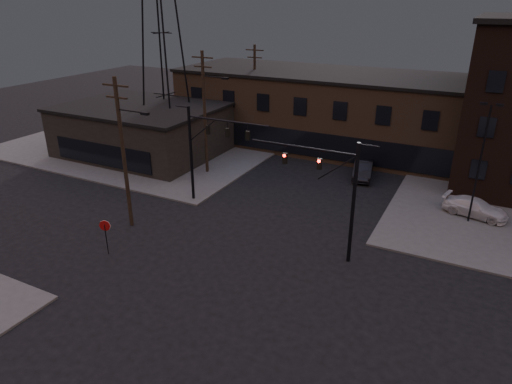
# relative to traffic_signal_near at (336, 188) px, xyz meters

# --- Properties ---
(ground) EXTENTS (140.00, 140.00, 0.00)m
(ground) POSITION_rel_traffic_signal_near_xyz_m (-5.36, -4.50, -4.93)
(ground) COLOR black
(ground) RESTS_ON ground
(sidewalk_nw) EXTENTS (30.00, 30.00, 0.15)m
(sidewalk_nw) POSITION_rel_traffic_signal_near_xyz_m (-27.36, 17.50, -4.86)
(sidewalk_nw) COLOR #474744
(sidewalk_nw) RESTS_ON ground
(building_row) EXTENTS (40.00, 12.00, 8.00)m
(building_row) POSITION_rel_traffic_signal_near_xyz_m (-5.36, 23.50, -0.93)
(building_row) COLOR brown
(building_row) RESTS_ON ground
(building_left) EXTENTS (16.00, 12.00, 5.00)m
(building_left) POSITION_rel_traffic_signal_near_xyz_m (-25.36, 11.50, -2.43)
(building_left) COLOR black
(building_left) RESTS_ON ground
(traffic_signal_near) EXTENTS (7.12, 0.24, 8.00)m
(traffic_signal_near) POSITION_rel_traffic_signal_near_xyz_m (0.00, 0.00, 0.00)
(traffic_signal_near) COLOR black
(traffic_signal_near) RESTS_ON ground
(traffic_signal_far) EXTENTS (7.12, 0.24, 8.00)m
(traffic_signal_far) POSITION_rel_traffic_signal_near_xyz_m (-12.07, 3.50, 0.08)
(traffic_signal_far) COLOR black
(traffic_signal_far) RESTS_ON ground
(stop_sign) EXTENTS (0.72, 0.33, 2.48)m
(stop_sign) POSITION_rel_traffic_signal_near_xyz_m (-13.36, -6.49, -3.09)
(stop_sign) COLOR black
(stop_sign) RESTS_ON ground
(utility_pole_near) EXTENTS (3.70, 0.28, 11.00)m
(utility_pole_near) POSITION_rel_traffic_signal_near_xyz_m (-14.79, -2.50, 0.94)
(utility_pole_near) COLOR black
(utility_pole_near) RESTS_ON ground
(utility_pole_mid) EXTENTS (3.70, 0.28, 11.50)m
(utility_pole_mid) POSITION_rel_traffic_signal_near_xyz_m (-15.79, 9.50, 1.19)
(utility_pole_mid) COLOR black
(utility_pole_mid) RESTS_ON ground
(utility_pole_far) EXTENTS (2.20, 0.28, 11.00)m
(utility_pole_far) POSITION_rel_traffic_signal_near_xyz_m (-16.86, 21.50, 0.85)
(utility_pole_far) COLOR black
(utility_pole_far) RESTS_ON ground
(transmission_tower) EXTENTS (7.00, 7.00, 25.00)m
(transmission_tower) POSITION_rel_traffic_signal_near_xyz_m (-23.36, 13.50, 7.57)
(transmission_tower) COLOR black
(transmission_tower) RESTS_ON ground
(lot_light_a) EXTENTS (1.50, 0.28, 9.14)m
(lot_light_a) POSITION_rel_traffic_signal_near_xyz_m (7.64, 9.50, 0.58)
(lot_light_a) COLOR black
(lot_light_a) RESTS_ON ground
(parked_car_lot_a) EXTENTS (4.19, 2.29, 1.35)m
(parked_car_lot_a) POSITION_rel_traffic_signal_near_xyz_m (9.08, 16.63, -4.11)
(parked_car_lot_a) COLOR black
(parked_car_lot_a) RESTS_ON sidewalk_ne
(parked_car_lot_b) EXTENTS (5.03, 2.89, 1.37)m
(parked_car_lot_b) POSITION_rel_traffic_signal_near_xyz_m (7.96, 10.67, -4.10)
(parked_car_lot_b) COLOR silver
(parked_car_lot_b) RESTS_ON sidewalk_ne
(car_crossing) EXTENTS (2.52, 5.02, 1.58)m
(car_crossing) POSITION_rel_traffic_signal_near_xyz_m (-2.02, 15.17, -4.14)
(car_crossing) COLOR black
(car_crossing) RESTS_ON ground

